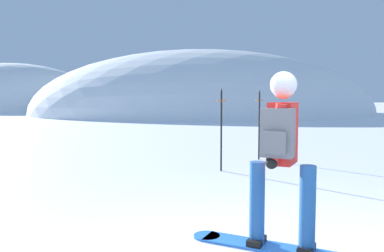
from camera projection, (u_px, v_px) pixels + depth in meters
ridge_peak_main at (203, 113)px, 39.80m from camera, size 34.18×30.76×12.71m
ridge_peak_far at (15, 111)px, 49.40m from camera, size 23.16×20.84×12.16m
snowboarder_main at (281, 156)px, 3.57m from camera, size 1.46×1.30×1.71m
piste_marker_near at (259, 119)px, 9.13m from camera, size 0.20×0.20×1.69m
piste_marker_far at (221, 123)px, 7.66m from camera, size 0.20×0.20×1.69m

